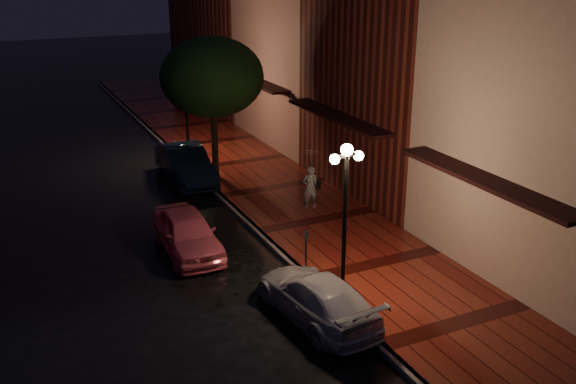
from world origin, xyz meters
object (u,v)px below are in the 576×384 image
streetlamp_near (345,212)px  silver_car (317,297)px  pink_car (187,233)px  street_tree (212,79)px  streetlamp_far (186,106)px  woman_with_umbrella (311,170)px  parking_meter (306,246)px  navy_car (185,164)px

streetlamp_near → silver_car: (-1.08, -0.53, -1.99)m
pink_car → silver_car: size_ratio=0.94×
streetlamp_near → street_tree: size_ratio=0.74×
streetlamp_far → woman_with_umbrella: size_ratio=1.92×
silver_car → woman_with_umbrella: (3.26, 6.64, 1.02)m
streetlamp_near → parking_meter: 2.49m
navy_car → parking_meter: (0.75, -9.56, 0.14)m
streetlamp_far → silver_car: (-1.08, -14.53, -1.99)m
streetlamp_near → street_tree: street_tree is taller
streetlamp_far → parking_meter: streetlamp_far is taller
silver_car → woman_with_umbrella: woman_with_umbrella is taller
navy_car → silver_car: bearing=-89.2°
streetlamp_near → parking_meter: streetlamp_near is taller
streetlamp_near → silver_car: size_ratio=1.02×
streetlamp_near → woman_with_umbrella: streetlamp_near is taller
pink_car → parking_meter: (2.71, -2.95, 0.22)m
pink_car → navy_car: size_ratio=0.87×
navy_car → silver_car: size_ratio=1.08×
streetlamp_far → pink_car: streetlamp_far is taller
street_tree → woman_with_umbrella: street_tree is taller
streetlamp_far → woman_with_umbrella: (2.18, -7.89, -0.97)m
streetlamp_far → silver_car: size_ratio=1.02×
woman_with_umbrella → street_tree: bearing=-56.9°
navy_car → woman_with_umbrella: woman_with_umbrella is taller
pink_car → woman_with_umbrella: (5.09, 1.36, 0.96)m
pink_car → silver_car: pink_car is taller
streetlamp_near → woman_with_umbrella: bearing=70.4°
pink_car → woman_with_umbrella: 5.36m
streetlamp_far → pink_car: bearing=-107.5°
streetlamp_far → navy_car: 3.36m
street_tree → pink_car: 7.86m
streetlamp_near → silver_car: bearing=-154.0°
pink_car → navy_car: (1.96, 6.61, 0.08)m
navy_car → woman_with_umbrella: bearing=-57.8°
streetlamp_far → parking_meter: 12.32m
silver_car → streetlamp_near: bearing=-159.2°
street_tree → navy_car: (-1.21, 0.37, -3.49)m
navy_car → parking_meter: bearing=-84.1°
streetlamp_near → navy_car: size_ratio=0.94×
navy_car → parking_meter: 9.59m
streetlamp_far → navy_car: bearing=-109.8°
streetlamp_far → navy_car: streetlamp_far is taller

